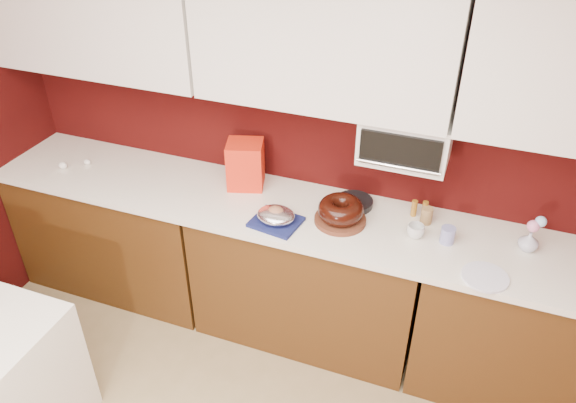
# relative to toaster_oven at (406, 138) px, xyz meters

# --- Properties ---
(wall_back) EXTENTS (4.00, 0.02, 2.50)m
(wall_back) POSITION_rel_toaster_oven_xyz_m (-0.45, 0.15, -0.12)
(wall_back) COLOR #380907
(wall_back) RESTS_ON floor
(base_cabinet_left) EXTENTS (1.31, 0.58, 0.86)m
(base_cabinet_left) POSITION_rel_toaster_oven_xyz_m (-1.78, -0.17, -0.95)
(base_cabinet_left) COLOR #482A0E
(base_cabinet_left) RESTS_ON floor
(base_cabinet_center) EXTENTS (1.31, 0.58, 0.86)m
(base_cabinet_center) POSITION_rel_toaster_oven_xyz_m (-0.45, -0.17, -0.95)
(base_cabinet_center) COLOR #482A0E
(base_cabinet_center) RESTS_ON floor
(base_cabinet_right) EXTENTS (1.31, 0.58, 0.86)m
(base_cabinet_right) POSITION_rel_toaster_oven_xyz_m (0.88, -0.17, -0.95)
(base_cabinet_right) COLOR #482A0E
(base_cabinet_right) RESTS_ON floor
(countertop) EXTENTS (4.00, 0.62, 0.04)m
(countertop) POSITION_rel_toaster_oven_xyz_m (-0.45, -0.17, -0.49)
(countertop) COLOR white
(countertop) RESTS_ON base_cabinet_center
(upper_cabinet_left) EXTENTS (1.31, 0.33, 0.70)m
(upper_cabinet_left) POSITION_rel_toaster_oven_xyz_m (-1.78, -0.02, 0.48)
(upper_cabinet_left) COLOR white
(upper_cabinet_left) RESTS_ON wall_back
(upper_cabinet_center) EXTENTS (1.31, 0.33, 0.70)m
(upper_cabinet_center) POSITION_rel_toaster_oven_xyz_m (-0.45, -0.02, 0.48)
(upper_cabinet_center) COLOR white
(upper_cabinet_center) RESTS_ON wall_back
(toaster_oven) EXTENTS (0.45, 0.30, 0.25)m
(toaster_oven) POSITION_rel_toaster_oven_xyz_m (0.00, 0.00, 0.00)
(toaster_oven) COLOR white
(toaster_oven) RESTS_ON upper_cabinet_center
(toaster_oven_door) EXTENTS (0.40, 0.02, 0.18)m
(toaster_oven_door) POSITION_rel_toaster_oven_xyz_m (0.00, -0.16, 0.00)
(toaster_oven_door) COLOR black
(toaster_oven_door) RESTS_ON toaster_oven
(toaster_oven_handle) EXTENTS (0.42, 0.02, 0.02)m
(toaster_oven_handle) POSITION_rel_toaster_oven_xyz_m (0.00, -0.18, -0.07)
(toaster_oven_handle) COLOR silver
(toaster_oven_handle) RESTS_ON toaster_oven
(cake_base) EXTENTS (0.34, 0.34, 0.03)m
(cake_base) POSITION_rel_toaster_oven_xyz_m (-0.27, -0.18, -0.46)
(cake_base) COLOR #5C2D1B
(cake_base) RESTS_ON countertop
(bundt_cake) EXTENTS (0.29, 0.29, 0.10)m
(bundt_cake) POSITION_rel_toaster_oven_xyz_m (-0.27, -0.18, -0.39)
(bundt_cake) COLOR black
(bundt_cake) RESTS_ON cake_base
(navy_towel) EXTENTS (0.28, 0.25, 0.02)m
(navy_towel) POSITION_rel_toaster_oven_xyz_m (-0.59, -0.32, -0.47)
(navy_towel) COLOR #151C51
(navy_towel) RESTS_ON countertop
(foil_ham_nest) EXTENTS (0.26, 0.24, 0.08)m
(foil_ham_nest) POSITION_rel_toaster_oven_xyz_m (-0.59, -0.32, -0.42)
(foil_ham_nest) COLOR white
(foil_ham_nest) RESTS_ON navy_towel
(roasted_ham) EXTENTS (0.10, 0.09, 0.06)m
(roasted_ham) POSITION_rel_toaster_oven_xyz_m (-0.59, -0.32, -0.40)
(roasted_ham) COLOR #A06749
(roasted_ham) RESTS_ON foil_ham_nest
(pandoro_box) EXTENTS (0.25, 0.24, 0.28)m
(pandoro_box) POSITION_rel_toaster_oven_xyz_m (-0.91, -0.02, -0.33)
(pandoro_box) COLOR red
(pandoro_box) RESTS_ON countertop
(dark_pan) EXTENTS (0.22, 0.22, 0.04)m
(dark_pan) POSITION_rel_toaster_oven_xyz_m (-0.24, -0.00, -0.46)
(dark_pan) COLOR black
(dark_pan) RESTS_ON countertop
(coffee_mug) EXTENTS (0.11, 0.11, 0.09)m
(coffee_mug) POSITION_rel_toaster_oven_xyz_m (0.13, -0.17, -0.43)
(coffee_mug) COLOR silver
(coffee_mug) RESTS_ON countertop
(blue_jar) EXTENTS (0.09, 0.09, 0.09)m
(blue_jar) POSITION_rel_toaster_oven_xyz_m (0.30, -0.16, -0.43)
(blue_jar) COLOR navy
(blue_jar) RESTS_ON countertop
(flower_vase) EXTENTS (0.10, 0.10, 0.12)m
(flower_vase) POSITION_rel_toaster_oven_xyz_m (0.69, -0.08, -0.41)
(flower_vase) COLOR #B2B7C9
(flower_vase) RESTS_ON countertop
(flower_pink) EXTENTS (0.06, 0.06, 0.06)m
(flower_pink) POSITION_rel_toaster_oven_xyz_m (0.69, -0.08, -0.33)
(flower_pink) COLOR pink
(flower_pink) RESTS_ON flower_vase
(flower_blue) EXTENTS (0.06, 0.06, 0.06)m
(flower_blue) POSITION_rel_toaster_oven_xyz_m (0.72, -0.06, -0.30)
(flower_blue) COLOR #9CCEF9
(flower_blue) RESTS_ON flower_vase
(china_plate) EXTENTS (0.27, 0.27, 0.01)m
(china_plate) POSITION_rel_toaster_oven_xyz_m (0.51, -0.38, -0.47)
(china_plate) COLOR white
(china_plate) RESTS_ON countertop
(amber_bottle) EXTENTS (0.04, 0.04, 0.10)m
(amber_bottle) POSITION_rel_toaster_oven_xyz_m (0.09, 0.02, -0.43)
(amber_bottle) COLOR #95611B
(amber_bottle) RESTS_ON countertop
(paper_cup) EXTENTS (0.08, 0.08, 0.09)m
(paper_cup) POSITION_rel_toaster_oven_xyz_m (0.17, -0.03, -0.43)
(paper_cup) COLOR olive
(paper_cup) RESTS_ON countertop
(egg_left) EXTENTS (0.07, 0.07, 0.05)m
(egg_left) POSITION_rel_toaster_oven_xyz_m (-2.07, -0.25, -0.45)
(egg_left) COLOR white
(egg_left) RESTS_ON countertop
(egg_right) EXTENTS (0.05, 0.04, 0.04)m
(egg_right) POSITION_rel_toaster_oven_xyz_m (-1.96, -0.15, -0.46)
(egg_right) COLOR white
(egg_right) RESTS_ON countertop
(amber_bottle_tall) EXTENTS (0.03, 0.03, 0.11)m
(amber_bottle_tall) POSITION_rel_toaster_oven_xyz_m (0.15, 0.01, -0.42)
(amber_bottle_tall) COLOR brown
(amber_bottle_tall) RESTS_ON countertop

